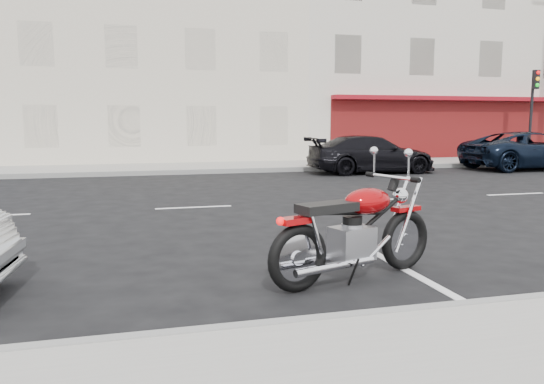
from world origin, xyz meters
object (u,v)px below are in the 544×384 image
(fire_hydrant, at_px, (498,151))
(motorcycle, at_px, (407,226))
(car_far, at_px, (371,154))
(traffic_light, at_px, (533,103))
(suv_far, at_px, (530,151))

(fire_hydrant, bearing_deg, motorcycle, -130.83)
(car_far, bearing_deg, traffic_light, -73.79)
(fire_hydrant, xyz_separation_m, car_far, (-7.17, -2.63, 0.12))
(fire_hydrant, relative_size, motorcycle, 0.32)
(traffic_light, bearing_deg, motorcycle, -134.54)
(fire_hydrant, height_order, car_far, car_far)
(fire_hydrant, relative_size, suv_far, 0.14)
(traffic_light, distance_m, motorcycle, 19.32)
(traffic_light, relative_size, suv_far, 0.75)
(traffic_light, distance_m, car_far, 9.21)
(fire_hydrant, height_order, motorcycle, motorcycle)
(motorcycle, xyz_separation_m, car_far, (4.81, 11.23, 0.11))
(traffic_light, height_order, suv_far, traffic_light)
(traffic_light, xyz_separation_m, fire_hydrant, (-1.50, 0.17, -2.03))
(motorcycle, distance_m, car_far, 12.21)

